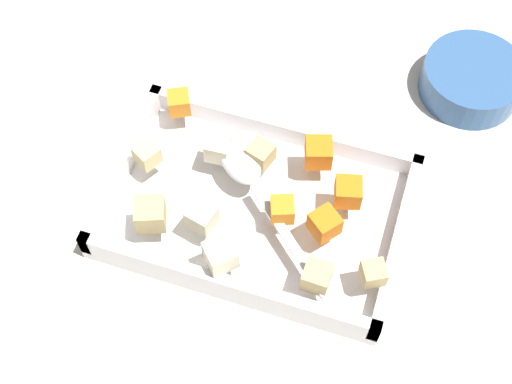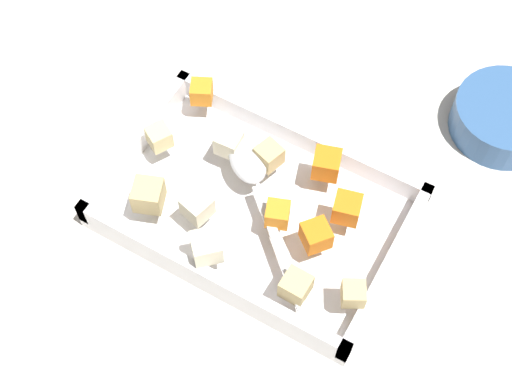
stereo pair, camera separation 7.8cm
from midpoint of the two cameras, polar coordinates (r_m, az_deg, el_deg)
name	(u,v)px [view 1 (the left image)]	position (r m, az deg, el deg)	size (l,w,h in m)	color
ground_plane	(244,206)	(0.84, -3.64, -1.35)	(4.00, 4.00, 0.00)	beige
baking_dish	(256,210)	(0.82, -2.73, -1.65)	(0.33, 0.21, 0.04)	silver
carrot_chunk_corner_sw	(319,153)	(0.80, 2.11, 2.84)	(0.03, 0.03, 0.03)	orange
carrot_chunk_mid_left	(179,103)	(0.85, -8.63, 6.66)	(0.02, 0.02, 0.02)	orange
carrot_chunk_near_right	(348,192)	(0.78, 4.33, -0.25)	(0.03, 0.03, 0.03)	orange
carrot_chunk_corner_nw	(282,210)	(0.77, -0.84, -1.64)	(0.02, 0.02, 0.02)	orange
carrot_chunk_mid_right	(325,224)	(0.76, 2.43, -2.74)	(0.03, 0.03, 0.03)	orange
potato_chunk_heap_top	(202,217)	(0.77, -7.13, -2.17)	(0.03, 0.03, 0.03)	beige
potato_chunk_far_left	(218,148)	(0.81, -5.71, 3.17)	(0.03, 0.03, 0.03)	beige
potato_chunk_under_handle	(148,152)	(0.82, -11.04, 2.86)	(0.02, 0.02, 0.02)	#E0CC89
potato_chunk_back_center	(150,214)	(0.78, -11.05, -1.95)	(0.03, 0.03, 0.03)	tan
potato_chunk_heap_side	(261,154)	(0.80, -2.42, 2.73)	(0.03, 0.03, 0.03)	tan
potato_chunk_rim_edge	(373,273)	(0.74, 6.12, -6.56)	(0.02, 0.02, 0.02)	tan
potato_chunk_corner_se	(317,277)	(0.74, 1.70, -6.86)	(0.03, 0.03, 0.03)	tan
potato_chunk_near_spoon	(220,255)	(0.75, -5.77, -5.14)	(0.03, 0.03, 0.03)	beige
serving_spoon	(246,171)	(0.80, -3.55, 1.35)	(0.17, 0.16, 0.02)	silver
small_prep_bowl	(472,79)	(0.94, 14.10, 8.27)	(0.12, 0.12, 0.04)	#33598C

